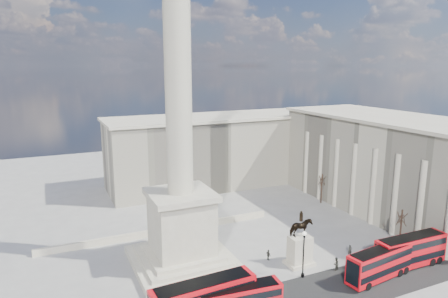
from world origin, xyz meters
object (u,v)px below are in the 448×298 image
(red_bus_c, at_px, (411,251))
(pedestrian_crossing, at_px, (268,255))
(pedestrian_standing, at_px, (336,264))
(victorian_lamp, at_px, (304,250))
(nelsons_column, at_px, (180,177))
(red_bus_d, at_px, (380,263))
(pedestrian_walking, at_px, (350,250))
(equestrian_statue, at_px, (300,246))

(red_bus_c, relative_size, pedestrian_crossing, 6.85)
(pedestrian_standing, bearing_deg, victorian_lamp, -16.78)
(pedestrian_standing, distance_m, pedestrian_crossing, 9.61)
(pedestrian_crossing, bearing_deg, nelsons_column, 61.14)
(pedestrian_crossing, bearing_deg, red_bus_d, -142.56)
(red_bus_c, bearing_deg, pedestrian_crossing, 150.86)
(red_bus_c, bearing_deg, red_bus_d, -172.96)
(pedestrian_walking, distance_m, pedestrian_standing, 5.56)
(nelsons_column, bearing_deg, pedestrian_crossing, -20.82)
(red_bus_c, height_order, pedestrian_crossing, red_bus_c)
(red_bus_d, xyz_separation_m, pedestrian_crossing, (-10.91, 10.73, -1.43))
(nelsons_column, bearing_deg, pedestrian_standing, -30.11)
(red_bus_d, xyz_separation_m, pedestrian_standing, (-3.81, 4.24, -1.30))
(red_bus_c, height_order, pedestrian_standing, red_bus_c)
(pedestrian_walking, height_order, pedestrian_standing, pedestrian_standing)
(red_bus_c, distance_m, pedestrian_standing, 11.05)
(equestrian_statue, xyz_separation_m, pedestrian_crossing, (-3.42, 2.99, -2.01))
(nelsons_column, relative_size, red_bus_c, 4.38)
(nelsons_column, bearing_deg, red_bus_c, -26.30)
(equestrian_statue, relative_size, pedestrian_crossing, 4.93)
(pedestrian_crossing, bearing_deg, pedestrian_standing, -140.44)
(victorian_lamp, bearing_deg, red_bus_c, -13.83)
(red_bus_c, relative_size, victorian_lamp, 1.72)
(red_bus_c, distance_m, pedestrian_crossing, 20.19)
(red_bus_d, relative_size, victorian_lamp, 1.64)
(equestrian_statue, bearing_deg, red_bus_c, -26.45)
(pedestrian_walking, xyz_separation_m, pedestrian_crossing, (-11.99, 3.85, -0.02))
(pedestrian_walking, distance_m, pedestrian_crossing, 12.60)
(pedestrian_walking, xyz_separation_m, pedestrian_standing, (-4.89, -2.63, 0.11))
(victorian_lamp, distance_m, pedestrian_crossing, 7.07)
(red_bus_d, xyz_separation_m, victorian_lamp, (-9.13, 4.61, 1.64))
(red_bus_c, bearing_deg, victorian_lamp, 166.77)
(red_bus_d, height_order, pedestrian_walking, red_bus_d)
(red_bus_c, height_order, victorian_lamp, victorian_lamp)
(victorian_lamp, bearing_deg, pedestrian_standing, -3.89)
(red_bus_c, bearing_deg, nelsons_column, 154.31)
(victorian_lamp, relative_size, pedestrian_walking, 3.91)
(nelsons_column, height_order, pedestrian_standing, nelsons_column)
(nelsons_column, bearing_deg, red_bus_d, -33.79)
(red_bus_d, distance_m, pedestrian_crossing, 15.36)
(pedestrian_walking, relative_size, pedestrian_standing, 0.89)
(nelsons_column, relative_size, victorian_lamp, 7.53)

